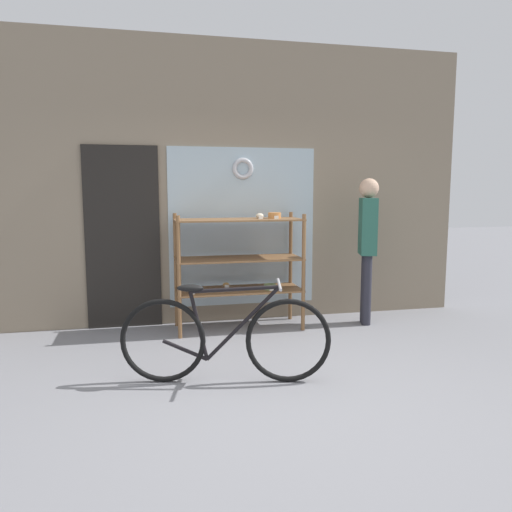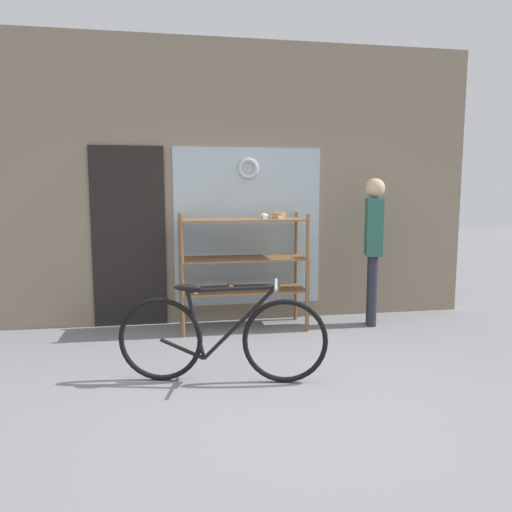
{
  "view_description": "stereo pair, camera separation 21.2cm",
  "coord_description": "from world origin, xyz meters",
  "views": [
    {
      "loc": [
        -1.0,
        -3.61,
        1.6
      ],
      "look_at": [
        0.04,
        0.89,
        0.99
      ],
      "focal_mm": 35.0,
      "sensor_mm": 36.0,
      "label": 1
    },
    {
      "loc": [
        -0.79,
        -3.66,
        1.6
      ],
      "look_at": [
        0.04,
        0.89,
        0.99
      ],
      "focal_mm": 35.0,
      "sensor_mm": 36.0,
      "label": 2
    }
  ],
  "objects": [
    {
      "name": "ground_plane",
      "position": [
        0.0,
        0.0,
        0.0
      ],
      "size": [
        30.0,
        30.0,
        0.0
      ],
      "primitive_type": "plane",
      "color": "gray"
    },
    {
      "name": "storefront_facade",
      "position": [
        -0.03,
        2.36,
        1.64
      ],
      "size": [
        6.04,
        0.13,
        3.34
      ],
      "color": "gray",
      "rests_on": "ground_plane"
    },
    {
      "name": "display_case",
      "position": [
        0.09,
        1.94,
        0.81
      ],
      "size": [
        1.44,
        0.55,
        1.34
      ],
      "color": "brown",
      "rests_on": "ground_plane"
    },
    {
      "name": "bicycle",
      "position": [
        -0.35,
        0.35,
        0.38
      ],
      "size": [
        1.72,
        0.54,
        0.84
      ],
      "rotation": [
        0.0,
        0.0,
        -0.22
      ],
      "color": "black",
      "rests_on": "ground_plane"
    },
    {
      "name": "pedestrian",
      "position": [
        1.6,
        1.79,
        1.03
      ],
      "size": [
        0.26,
        0.36,
        1.73
      ],
      "rotation": [
        0.0,
        0.0,
        -1.86
      ],
      "color": "#282833",
      "rests_on": "ground_plane"
    }
  ]
}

